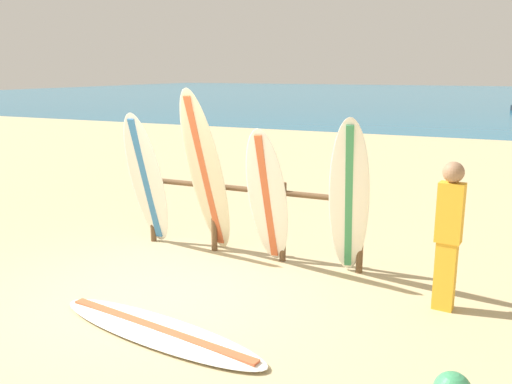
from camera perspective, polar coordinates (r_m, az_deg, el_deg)
name	(u,v)px	position (r m, az deg, el deg)	size (l,w,h in m)	color
ground_plane	(158,298)	(6.64, -10.38, -11.07)	(120.00, 120.00, 0.00)	tan
ocean_water	(468,96)	(63.10, 21.57, 9.51)	(120.00, 80.00, 0.01)	#196B93
surfboard_rack	(247,207)	(7.75, -0.92, -1.65)	(3.43, 0.09, 1.15)	brown
surfboard_leaning_far_left	(147,180)	(8.23, -11.55, 1.22)	(0.61, 0.80, 2.10)	white
surfboard_leaning_left	(206,174)	(7.65, -5.34, 1.92)	(0.62, 0.96, 2.46)	beige
surfboard_leaning_center_left	(267,199)	(7.17, 1.22, -0.70)	(0.61, 0.90, 1.98)	white
surfboard_leaning_center	(349,200)	(6.83, 9.86, -0.81)	(0.67, 0.95, 2.16)	white
surfboard_lying_on_sand	(157,331)	(5.82, -10.44, -14.29)	(2.75, 1.01, 0.08)	white
beachgoer_standing	(449,230)	(6.32, 19.81, -3.83)	(0.29, 0.23, 1.71)	gold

